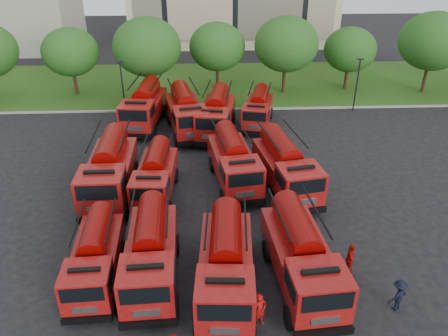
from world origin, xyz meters
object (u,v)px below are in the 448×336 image
object	(u,v)px
firefighter_4	(103,245)
fire_truck_2	(226,263)
fire_truck_1	(151,252)
fire_truck_5	(155,175)
fire_truck_11	(258,109)
fire_truck_6	(234,161)
firefighter_5	(306,209)
fire_truck_8	(144,106)
firefighter_3	(395,308)
fire_truck_3	(301,255)
fire_truck_0	(95,257)
fire_truck_10	(216,114)
fire_truck_7	(286,166)
fire_truck_9	(186,112)
fire_truck_4	(110,169)
firefighter_2	(348,273)
firefighter_0	(259,323)

from	to	relation	value
firefighter_4	fire_truck_2	bearing A→B (deg)	-151.73
fire_truck_1	fire_truck_5	xyz separation A→B (m)	(-0.52, 7.89, -0.12)
fire_truck_11	fire_truck_1	bearing A→B (deg)	-98.93
fire_truck_6	firefighter_5	xyz separation A→B (m)	(4.38, -3.55, -1.70)
fire_truck_6	fire_truck_8	bearing A→B (deg)	116.66
fire_truck_2	firefighter_4	world-z (taller)	fire_truck_2
fire_truck_8	firefighter_3	distance (m)	26.49
fire_truck_3	fire_truck_5	world-z (taller)	fire_truck_3
fire_truck_0	fire_truck_10	world-z (taller)	fire_truck_10
fire_truck_1	fire_truck_7	bearing A→B (deg)	43.02
fire_truck_0	fire_truck_9	xyz separation A→B (m)	(3.90, 18.20, 0.34)
fire_truck_5	fire_truck_7	world-z (taller)	fire_truck_7
fire_truck_2	fire_truck_7	xyz separation A→B (m)	(4.44, 9.32, 0.06)
fire_truck_3	firefighter_4	size ratio (longest dim) A/B	4.55
fire_truck_9	fire_truck_11	bearing A→B (deg)	-0.46
fire_truck_9	firefighter_5	world-z (taller)	fire_truck_9
fire_truck_11	firefighter_5	bearing A→B (deg)	-71.18
fire_truck_4	fire_truck_6	distance (m)	8.30
fire_truck_1	firefighter_2	bearing A→B (deg)	-3.37
fire_truck_9	firefighter_0	distance (m)	21.86
fire_truck_0	fire_truck_7	size ratio (longest dim) A/B	0.81
fire_truck_4	firefighter_2	bearing A→B (deg)	-32.58
fire_truck_6	fire_truck_7	xyz separation A→B (m)	(3.41, -0.99, 0.05)
fire_truck_2	firefighter_5	distance (m)	8.83
firefighter_2	firefighter_3	distance (m)	2.90
fire_truck_0	fire_truck_11	distance (m)	21.95
fire_truck_5	firefighter_4	bearing A→B (deg)	-113.77
fire_truck_5	fire_truck_10	distance (m)	10.75
fire_truck_10	firefighter_4	world-z (taller)	fire_truck_10
fire_truck_0	firefighter_3	size ratio (longest dim) A/B	3.82
fire_truck_9	firefighter_4	distance (m)	16.16
fire_truck_4	firefighter_2	distance (m)	16.04
fire_truck_2	fire_truck_5	world-z (taller)	fire_truck_2
firefighter_3	fire_truck_4	bearing A→B (deg)	-62.64
firefighter_0	firefighter_5	distance (m)	9.80
firefighter_4	firefighter_3	bearing A→B (deg)	-142.64
firefighter_0	fire_truck_0	bearing A→B (deg)	132.43
fire_truck_2	fire_truck_3	world-z (taller)	fire_truck_3
fire_truck_4	fire_truck_0	bearing A→B (deg)	-85.70
fire_truck_6	fire_truck_8	distance (m)	12.72
firefighter_3	firefighter_5	size ratio (longest dim) A/B	0.95
fire_truck_0	fire_truck_8	bearing A→B (deg)	86.56
fire_truck_3	firefighter_0	size ratio (longest dim) A/B	4.45
fire_truck_8	firefighter_4	bearing A→B (deg)	-85.56
fire_truck_4	fire_truck_11	world-z (taller)	fire_truck_4
fire_truck_4	firefighter_4	bearing A→B (deg)	-86.95
fire_truck_7	fire_truck_8	bearing A→B (deg)	123.10
fire_truck_1	fire_truck_8	size ratio (longest dim) A/B	0.90
fire_truck_10	fire_truck_6	bearing A→B (deg)	-74.65
fire_truck_5	fire_truck_7	xyz separation A→B (m)	(8.64, 0.40, 0.22)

